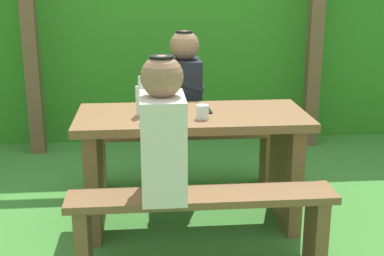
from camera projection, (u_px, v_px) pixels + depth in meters
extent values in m
plane|color=#408334|center=(192.00, 223.00, 3.42)|extent=(12.00, 12.00, 0.00)
cube|color=#328321|center=(172.00, 22.00, 5.22)|extent=(6.40, 0.76, 2.20)
cube|color=brown|center=(30.00, 38.00, 4.52)|extent=(0.12, 0.12, 2.05)
cube|color=brown|center=(315.00, 35.00, 4.74)|extent=(0.12, 0.12, 2.05)
cube|color=brown|center=(192.00, 117.00, 3.23)|extent=(1.40, 0.64, 0.05)
cube|color=brown|center=(96.00, 176.00, 3.27)|extent=(0.08, 0.54, 0.68)
cube|color=brown|center=(285.00, 170.00, 3.38)|extent=(0.08, 0.54, 0.68)
cube|color=brown|center=(202.00, 197.00, 2.74)|extent=(1.40, 0.24, 0.04)
cube|color=brown|center=(83.00, 242.00, 2.75)|extent=(0.07, 0.22, 0.41)
cube|color=brown|center=(316.00, 232.00, 2.86)|extent=(0.07, 0.22, 0.41)
cube|color=brown|center=(185.00, 133.00, 3.86)|extent=(1.40, 0.24, 0.04)
cube|color=brown|center=(100.00, 165.00, 3.87)|extent=(0.07, 0.22, 0.41)
cube|color=brown|center=(267.00, 160.00, 3.98)|extent=(0.07, 0.22, 0.41)
cube|color=silver|center=(163.00, 147.00, 2.65)|extent=(0.22, 0.34, 0.52)
sphere|color=#936B4C|center=(162.00, 77.00, 2.55)|extent=(0.21, 0.21, 0.21)
cylinder|color=black|center=(162.00, 58.00, 2.52)|extent=(0.12, 0.12, 0.02)
cylinder|color=silver|center=(162.00, 119.00, 2.75)|extent=(0.25, 0.07, 0.15)
cube|color=black|center=(184.00, 95.00, 3.78)|extent=(0.22, 0.34, 0.52)
sphere|color=#936B4C|center=(184.00, 46.00, 3.69)|extent=(0.21, 0.21, 0.21)
cylinder|color=black|center=(184.00, 33.00, 3.66)|extent=(0.12, 0.12, 0.02)
cylinder|color=black|center=(186.00, 85.00, 3.62)|extent=(0.25, 0.07, 0.15)
cylinder|color=silver|center=(202.00, 112.00, 3.08)|extent=(0.08, 0.08, 0.08)
cylinder|color=silver|center=(141.00, 101.00, 3.15)|extent=(0.06, 0.06, 0.18)
cylinder|color=silver|center=(140.00, 81.00, 3.12)|extent=(0.03, 0.03, 0.06)
cube|color=black|center=(205.00, 111.00, 3.26)|extent=(0.08, 0.14, 0.01)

